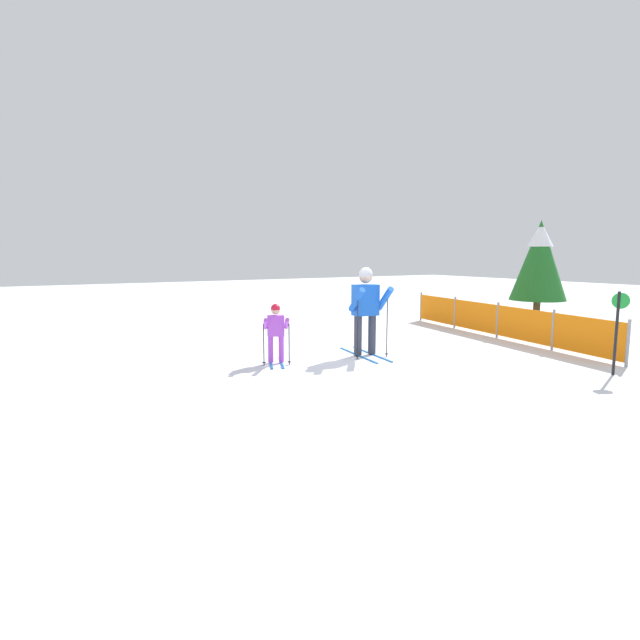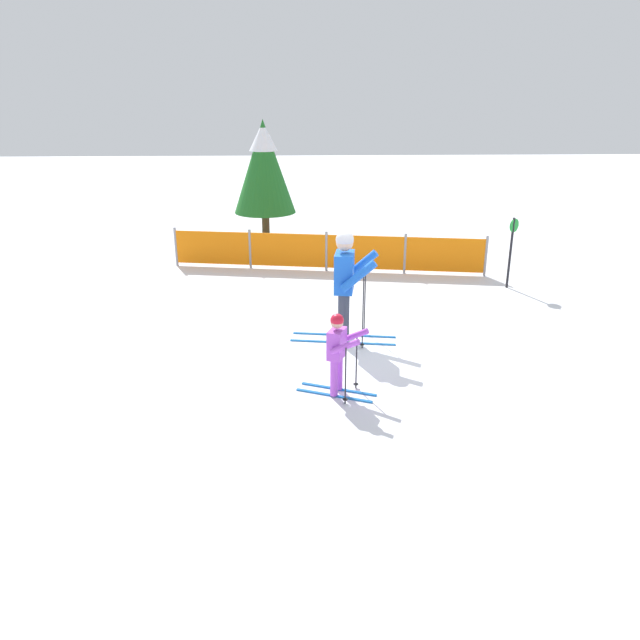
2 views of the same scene
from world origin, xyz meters
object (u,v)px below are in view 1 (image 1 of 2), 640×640
object	(u,v)px
safety_fence	(498,320)
trail_marker	(618,324)
skier_child	(276,329)
conifer_far	(539,259)
skier_adult	(366,303)

from	to	relation	value
safety_fence	trail_marker	xyz separation A→B (m)	(3.74, -1.43, 0.45)
skier_child	safety_fence	world-z (taller)	skier_child
conifer_far	trail_marker	world-z (taller)	conifer_far
skier_child	safety_fence	size ratio (longest dim) A/B	0.16
skier_child	conifer_far	distance (m)	9.94
skier_adult	trail_marker	world-z (taller)	skier_adult
skier_child	safety_fence	xyz separation A→B (m)	(0.14, 6.12, -0.23)
skier_child	trail_marker	size ratio (longest dim) A/B	0.79
skier_adult	conifer_far	world-z (taller)	conifer_far
safety_fence	trail_marker	size ratio (longest dim) A/B	4.79
skier_adult	trail_marker	bearing A→B (deg)	45.86
conifer_far	trail_marker	size ratio (longest dim) A/B	2.14
skier_adult	skier_child	xyz separation A→B (m)	(-0.25, -1.95, -0.42)
skier_adult	conifer_far	distance (m)	8.02
conifer_far	skier_adult	bearing A→B (deg)	-78.12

